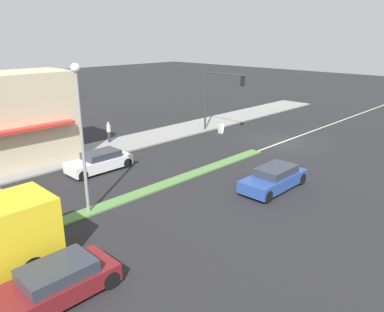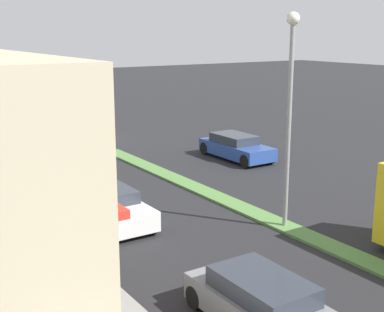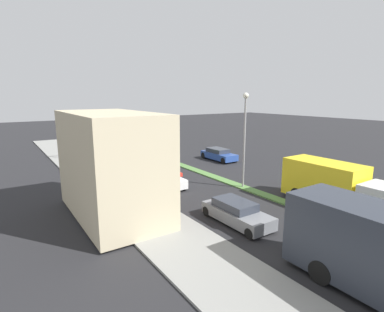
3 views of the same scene
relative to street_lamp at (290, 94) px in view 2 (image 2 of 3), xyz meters
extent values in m
plane|color=#232326|center=(0.00, -0.69, -4.78)|extent=(160.00, 160.00, 0.00)
cube|color=gray|center=(9.00, -0.19, -4.72)|extent=(4.00, 73.00, 0.12)
cube|color=beige|center=(0.00, -18.69, -4.77)|extent=(0.16, 60.00, 0.01)
cube|color=red|center=(8.00, -0.30, -1.86)|extent=(0.70, 6.99, 0.20)
cube|color=black|center=(3.35, -17.03, 0.19)|extent=(0.28, 0.24, 0.84)
sphere|color=red|center=(3.35, -17.16, 0.46)|extent=(0.18, 0.18, 0.18)
sphere|color=gold|center=(3.35, -17.16, 0.19)|extent=(0.18, 0.18, 0.18)
sphere|color=green|center=(3.35, -17.16, -0.08)|extent=(0.18, 0.18, 0.18)
cylinder|color=gray|center=(0.00, 0.00, -1.18)|extent=(0.16, 0.16, 7.00)
sphere|color=silver|center=(0.00, 0.00, 2.47)|extent=(0.44, 0.44, 0.44)
cube|color=silver|center=(5.66, -16.96, -4.35)|extent=(0.45, 0.21, 0.84)
cube|color=slate|center=(5.00, 4.83, -4.27)|extent=(1.79, 4.47, 0.68)
cube|color=#2D333D|center=(5.00, 4.61, -3.70)|extent=(1.52, 2.46, 0.46)
cylinder|color=black|center=(4.21, 2.99, -4.48)|extent=(0.22, 0.60, 0.60)
cylinder|color=black|center=(5.79, 2.99, -4.48)|extent=(0.22, 0.60, 0.60)
cube|color=silver|center=(5.00, -3.81, -4.25)|extent=(1.77, 4.25, 0.69)
cube|color=#2D333D|center=(5.00, -4.02, -3.68)|extent=(1.51, 2.33, 0.43)
cylinder|color=black|center=(4.21, -2.12, -4.44)|extent=(0.22, 0.67, 0.67)
cylinder|color=black|center=(5.79, -2.12, -4.44)|extent=(0.22, 0.67, 0.67)
cylinder|color=black|center=(4.21, -5.50, -4.44)|extent=(0.22, 0.67, 0.67)
cylinder|color=black|center=(5.79, -5.50, -4.44)|extent=(0.22, 0.67, 0.67)
cube|color=#284793|center=(-5.00, -9.26, -4.24)|extent=(1.87, 4.58, 0.68)
cube|color=#2D333D|center=(-5.00, -9.49, -3.67)|extent=(1.59, 2.52, 0.46)
cylinder|color=black|center=(-5.83, -7.43, -4.42)|extent=(0.22, 0.71, 0.71)
cylinder|color=black|center=(-4.17, -7.43, -4.42)|extent=(0.22, 0.71, 0.71)
cylinder|color=black|center=(-5.83, -11.09, -4.42)|extent=(0.22, 0.71, 0.71)
cylinder|color=black|center=(-4.17, -11.09, -4.42)|extent=(0.22, 0.71, 0.71)
camera|label=1|loc=(-15.85, 8.66, 3.90)|focal=35.00mm
camera|label=2|loc=(12.61, 13.26, 2.09)|focal=50.00mm
camera|label=3|loc=(16.17, 16.85, 2.45)|focal=28.00mm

